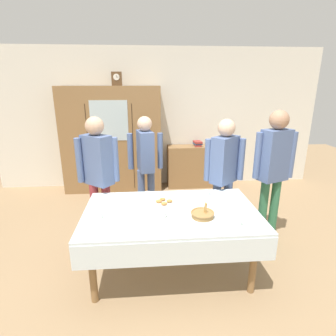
{
  "coord_description": "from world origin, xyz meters",
  "views": [
    {
      "loc": [
        -0.24,
        -2.81,
        2.04
      ],
      "look_at": [
        0.0,
        0.2,
        1.09
      ],
      "focal_mm": 28.96,
      "sensor_mm": 36.0,
      "label": 1
    }
  ],
  "objects_px": {
    "tea_cup_mid_left": "(238,223)",
    "tea_cup_center": "(148,195)",
    "person_beside_shelf": "(274,164)",
    "mantel_clock": "(117,79)",
    "spoon_mid_right": "(194,195)",
    "person_behind_table_right": "(224,169)",
    "tea_cup_back_edge": "(162,216)",
    "tea_cup_front_edge": "(99,216)",
    "bookshelf_low": "(197,166)",
    "book_stack": "(198,143)",
    "dining_table": "(171,219)",
    "bread_basket": "(203,214)",
    "pastry_plate": "(164,203)",
    "person_near_right_end": "(98,169)",
    "person_by_cabinet": "(145,159)",
    "tea_cup_near_left": "(207,193)",
    "spoon_near_left": "(118,221)",
    "wall_cabinet": "(112,140)"
  },
  "relations": [
    {
      "from": "dining_table",
      "to": "person_beside_shelf",
      "type": "height_order",
      "value": "person_beside_shelf"
    },
    {
      "from": "tea_cup_near_left",
      "to": "person_behind_table_right",
      "type": "height_order",
      "value": "person_behind_table_right"
    },
    {
      "from": "person_near_right_end",
      "to": "person_beside_shelf",
      "type": "relative_size",
      "value": 0.96
    },
    {
      "from": "tea_cup_back_edge",
      "to": "spoon_near_left",
      "type": "height_order",
      "value": "tea_cup_back_edge"
    },
    {
      "from": "mantel_clock",
      "to": "book_stack",
      "type": "xyz_separation_m",
      "value": [
        1.52,
        0.05,
        -1.22
      ]
    },
    {
      "from": "tea_cup_back_edge",
      "to": "person_by_cabinet",
      "type": "distance_m",
      "value": 1.47
    },
    {
      "from": "mantel_clock",
      "to": "pastry_plate",
      "type": "bearing_deg",
      "value": -73.94
    },
    {
      "from": "dining_table",
      "to": "person_beside_shelf",
      "type": "bearing_deg",
      "value": 22.73
    },
    {
      "from": "bookshelf_low",
      "to": "tea_cup_front_edge",
      "type": "bearing_deg",
      "value": -118.91
    },
    {
      "from": "tea_cup_center",
      "to": "tea_cup_back_edge",
      "type": "bearing_deg",
      "value": -75.15
    },
    {
      "from": "dining_table",
      "to": "bread_basket",
      "type": "relative_size",
      "value": 7.68
    },
    {
      "from": "wall_cabinet",
      "to": "person_by_cabinet",
      "type": "xyz_separation_m",
      "value": [
        0.64,
        -1.27,
        -0.03
      ]
    },
    {
      "from": "wall_cabinet",
      "to": "tea_cup_near_left",
      "type": "bearing_deg",
      "value": -57.92
    },
    {
      "from": "bookshelf_low",
      "to": "person_behind_table_right",
      "type": "bearing_deg",
      "value": -90.67
    },
    {
      "from": "person_behind_table_right",
      "to": "spoon_mid_right",
      "type": "bearing_deg",
      "value": -147.74
    },
    {
      "from": "dining_table",
      "to": "book_stack",
      "type": "relative_size",
      "value": 8.22
    },
    {
      "from": "dining_table",
      "to": "person_behind_table_right",
      "type": "xyz_separation_m",
      "value": [
        0.75,
        0.69,
        0.33
      ]
    },
    {
      "from": "book_stack",
      "to": "pastry_plate",
      "type": "relative_size",
      "value": 0.8
    },
    {
      "from": "dining_table",
      "to": "mantel_clock",
      "type": "relative_size",
      "value": 7.68
    },
    {
      "from": "tea_cup_front_edge",
      "to": "spoon_near_left",
      "type": "height_order",
      "value": "tea_cup_front_edge"
    },
    {
      "from": "person_beside_shelf",
      "to": "mantel_clock",
      "type": "bearing_deg",
      "value": 135.85
    },
    {
      "from": "bookshelf_low",
      "to": "spoon_mid_right",
      "type": "bearing_deg",
      "value": -101.65
    },
    {
      "from": "tea_cup_center",
      "to": "book_stack",
      "type": "bearing_deg",
      "value": 65.53
    },
    {
      "from": "tea_cup_mid_left",
      "to": "tea_cup_center",
      "type": "bearing_deg",
      "value": 138.33
    },
    {
      "from": "wall_cabinet",
      "to": "tea_cup_center",
      "type": "height_order",
      "value": "wall_cabinet"
    },
    {
      "from": "tea_cup_center",
      "to": "tea_cup_near_left",
      "type": "relative_size",
      "value": 1.0
    },
    {
      "from": "tea_cup_front_edge",
      "to": "person_behind_table_right",
      "type": "relative_size",
      "value": 0.08
    },
    {
      "from": "tea_cup_front_edge",
      "to": "tea_cup_near_left",
      "type": "relative_size",
      "value": 1.0
    },
    {
      "from": "pastry_plate",
      "to": "person_by_cabinet",
      "type": "xyz_separation_m",
      "value": [
        -0.2,
        1.11,
        0.21
      ]
    },
    {
      "from": "tea_cup_back_edge",
      "to": "tea_cup_mid_left",
      "type": "relative_size",
      "value": 1.0
    },
    {
      "from": "dining_table",
      "to": "person_near_right_end",
      "type": "height_order",
      "value": "person_near_right_end"
    },
    {
      "from": "mantel_clock",
      "to": "person_near_right_end",
      "type": "height_order",
      "value": "mantel_clock"
    },
    {
      "from": "pastry_plate",
      "to": "spoon_mid_right",
      "type": "relative_size",
      "value": 2.35
    },
    {
      "from": "tea_cup_front_edge",
      "to": "person_beside_shelf",
      "type": "relative_size",
      "value": 0.07
    },
    {
      "from": "tea_cup_mid_left",
      "to": "wall_cabinet",
      "type": "bearing_deg",
      "value": 117.16
    },
    {
      "from": "tea_cup_center",
      "to": "pastry_plate",
      "type": "xyz_separation_m",
      "value": [
        0.18,
        -0.2,
        -0.01
      ]
    },
    {
      "from": "tea_cup_mid_left",
      "to": "person_near_right_end",
      "type": "bearing_deg",
      "value": 144.44
    },
    {
      "from": "wall_cabinet",
      "to": "tea_cup_near_left",
      "type": "distance_m",
      "value": 2.59
    },
    {
      "from": "spoon_mid_right",
      "to": "person_by_cabinet",
      "type": "distance_m",
      "value": 1.09
    },
    {
      "from": "spoon_near_left",
      "to": "tea_cup_back_edge",
      "type": "bearing_deg",
      "value": 2.99
    },
    {
      "from": "bookshelf_low",
      "to": "tea_cup_near_left",
      "type": "relative_size",
      "value": 9.13
    },
    {
      "from": "person_beside_shelf",
      "to": "spoon_mid_right",
      "type": "bearing_deg",
      "value": -171.89
    },
    {
      "from": "tea_cup_mid_left",
      "to": "spoon_mid_right",
      "type": "xyz_separation_m",
      "value": [
        -0.29,
        0.76,
        -0.02
      ]
    },
    {
      "from": "tea_cup_front_edge",
      "to": "person_near_right_end",
      "type": "height_order",
      "value": "person_near_right_end"
    },
    {
      "from": "bookshelf_low",
      "to": "person_beside_shelf",
      "type": "xyz_separation_m",
      "value": [
        0.57,
        -2.08,
        0.65
      ]
    },
    {
      "from": "spoon_mid_right",
      "to": "person_behind_table_right",
      "type": "xyz_separation_m",
      "value": [
        0.44,
        0.28,
        0.24
      ]
    },
    {
      "from": "tea_cup_front_edge",
      "to": "tea_cup_center",
      "type": "relative_size",
      "value": 1.0
    },
    {
      "from": "tea_cup_front_edge",
      "to": "person_behind_table_right",
      "type": "bearing_deg",
      "value": 27.51
    },
    {
      "from": "person_beside_shelf",
      "to": "bread_basket",
      "type": "bearing_deg",
      "value": -145.97
    },
    {
      "from": "book_stack",
      "to": "spoon_mid_right",
      "type": "xyz_separation_m",
      "value": [
        -0.46,
        -2.23,
        -0.15
      ]
    }
  ]
}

